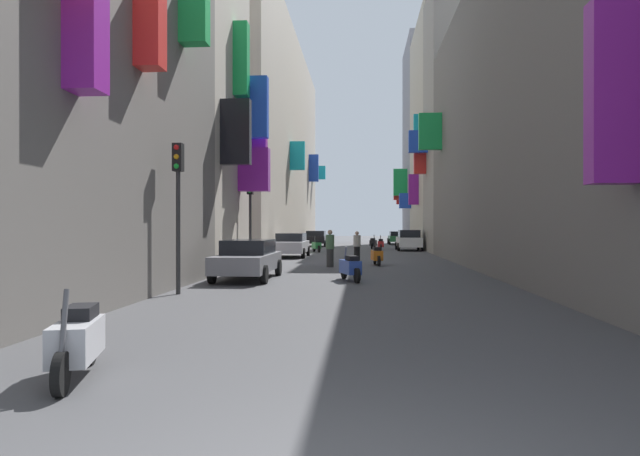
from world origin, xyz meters
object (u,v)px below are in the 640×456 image
at_px(parked_car_black, 316,238).
at_px(pedestrian_crossing, 357,246).
at_px(parked_car_green, 398,237).
at_px(parked_car_white, 409,240).
at_px(scooter_green, 317,245).
at_px(scooter_silver, 77,340).
at_px(parked_car_grey, 248,258).
at_px(traffic_light_far_corner, 178,191).
at_px(parked_car_silver, 291,244).
at_px(pedestrian_near_left, 330,248).
at_px(scooter_blue, 350,267).
at_px(scooter_black, 373,243).
at_px(scooter_red, 381,244).
at_px(traffic_light_near_corner, 250,206).
at_px(scooter_orange, 377,255).

bearing_deg(parked_car_black, pedestrian_crossing, -79.41).
bearing_deg(parked_car_green, parked_car_white, -90.37).
bearing_deg(scooter_green, pedestrian_crossing, -73.28).
bearing_deg(scooter_silver, parked_car_green, 81.93).
bearing_deg(parked_car_white, parked_car_black, 132.86).
xyz_separation_m(parked_car_grey, scooter_silver, (0.52, -12.38, -0.26)).
bearing_deg(parked_car_grey, traffic_light_far_corner, -103.11).
distance_m(scooter_silver, pedestrian_crossing, 22.86).
height_order(parked_car_silver, scooter_green, parked_car_silver).
height_order(scooter_green, scooter_silver, same).
height_order(parked_car_silver, pedestrian_near_left, pedestrian_near_left).
relative_size(scooter_blue, scooter_black, 1.09).
distance_m(parked_car_white, scooter_red, 2.21).
distance_m(scooter_blue, pedestrian_near_left, 6.29).
bearing_deg(parked_car_silver, parked_car_black, 90.04).
relative_size(parked_car_silver, traffic_light_near_corner, 1.07).
bearing_deg(scooter_blue, traffic_light_near_corner, 128.22).
relative_size(parked_car_grey, scooter_silver, 2.44).
bearing_deg(parked_car_grey, parked_car_green, 78.54).
bearing_deg(scooter_orange, parked_car_silver, 127.29).
height_order(scooter_blue, traffic_light_far_corner, traffic_light_far_corner).
height_order(parked_car_white, scooter_green, parked_car_white).
xyz_separation_m(parked_car_green, scooter_silver, (-7.03, -49.61, -0.24)).
bearing_deg(pedestrian_crossing, scooter_green, 106.72).
relative_size(parked_car_white, traffic_light_far_corner, 0.97).
bearing_deg(scooter_orange, pedestrian_crossing, 107.16).
relative_size(parked_car_white, scooter_red, 2.06).
distance_m(parked_car_silver, parked_car_grey, 13.56).
relative_size(scooter_orange, traffic_light_near_corner, 0.49).
xyz_separation_m(parked_car_green, traffic_light_far_corner, (-8.55, -41.53, 2.07)).
bearing_deg(scooter_black, parked_car_silver, -111.65).
height_order(parked_car_green, scooter_green, parked_car_green).
bearing_deg(traffic_light_far_corner, parked_car_silver, 87.61).
bearing_deg(parked_car_grey, scooter_red, 77.20).
bearing_deg(traffic_light_near_corner, parked_car_green, 74.85).
bearing_deg(pedestrian_near_left, pedestrian_crossing, 75.20).
xyz_separation_m(parked_car_silver, scooter_silver, (0.77, -25.95, -0.29)).
height_order(parked_car_black, scooter_black, parked_car_black).
height_order(scooter_green, scooter_orange, same).
height_order(scooter_red, traffic_light_far_corner, traffic_light_far_corner).
bearing_deg(parked_car_white, parked_car_silver, -129.27).
distance_m(parked_car_black, traffic_light_far_corner, 35.69).
xyz_separation_m(scooter_blue, scooter_black, (1.31, 26.78, -0.00)).
bearing_deg(scooter_black, scooter_blue, -92.80).
xyz_separation_m(parked_car_white, parked_car_silver, (-7.71, -9.43, -0.05)).
height_order(scooter_red, pedestrian_near_left, pedestrian_near_left).
bearing_deg(traffic_light_near_corner, parked_car_black, 88.27).
relative_size(parked_car_black, scooter_green, 2.31).
bearing_deg(parked_car_green, traffic_light_near_corner, -105.15).
distance_m(parked_car_black, parked_car_grey, 31.32).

